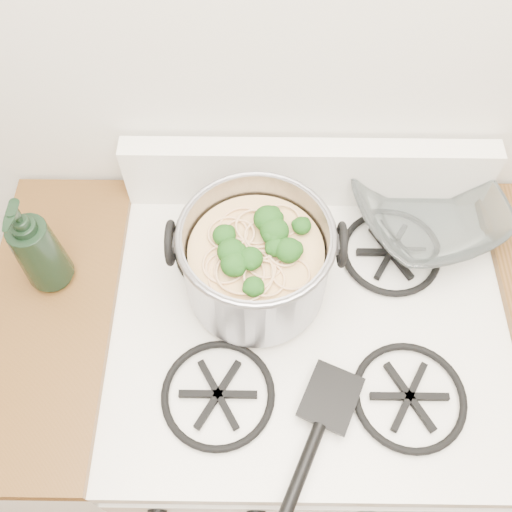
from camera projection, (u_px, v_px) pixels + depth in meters
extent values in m
plane|color=silver|center=(325.00, 4.00, 0.89)|extent=(3.60, 0.00, 3.60)
cube|color=white|center=(295.00, 398.00, 1.52)|extent=(0.76, 0.65, 0.81)
cube|color=white|center=(309.00, 325.00, 1.12)|extent=(0.76, 0.65, 0.04)
cube|color=black|center=(310.00, 318.00, 1.09)|extent=(0.60, 0.56, 0.02)
cylinder|color=black|center=(158.00, 507.00, 1.04)|extent=(0.04, 0.03, 0.04)
cylinder|color=black|center=(256.00, 509.00, 1.04)|extent=(0.04, 0.03, 0.04)
cylinder|color=black|center=(366.00, 510.00, 1.04)|extent=(0.04, 0.03, 0.04)
cylinder|color=black|center=(465.00, 511.00, 1.04)|extent=(0.04, 0.03, 0.04)
cube|color=silver|center=(104.00, 392.00, 1.50)|extent=(0.25, 0.65, 0.88)
cube|color=#4C3012|center=(49.00, 318.00, 1.10)|extent=(0.25, 0.65, 0.04)
cylinder|color=gray|center=(256.00, 261.00, 1.04)|extent=(0.27, 0.27, 0.18)
torus|color=gray|center=(256.00, 236.00, 0.96)|extent=(0.28, 0.28, 0.01)
torus|color=black|center=(171.00, 243.00, 0.99)|extent=(0.01, 0.08, 0.08)
torus|color=black|center=(342.00, 245.00, 0.99)|extent=(0.01, 0.08, 0.08)
cylinder|color=tan|center=(256.00, 268.00, 1.06)|extent=(0.24, 0.24, 0.13)
sphere|color=#174311|center=(256.00, 245.00, 0.99)|extent=(0.04, 0.04, 0.04)
sphere|color=#174311|center=(256.00, 245.00, 0.99)|extent=(0.04, 0.04, 0.04)
sphere|color=#174311|center=(256.00, 245.00, 0.99)|extent=(0.04, 0.04, 0.04)
sphere|color=#174311|center=(256.00, 245.00, 0.99)|extent=(0.04, 0.04, 0.04)
sphere|color=#174311|center=(256.00, 245.00, 0.99)|extent=(0.04, 0.04, 0.04)
sphere|color=#174311|center=(256.00, 245.00, 0.99)|extent=(0.04, 0.04, 0.04)
sphere|color=#174311|center=(256.00, 245.00, 0.99)|extent=(0.04, 0.04, 0.04)
sphere|color=#174311|center=(256.00, 245.00, 0.99)|extent=(0.04, 0.04, 0.04)
sphere|color=#174311|center=(256.00, 245.00, 0.99)|extent=(0.04, 0.04, 0.04)
sphere|color=#174311|center=(256.00, 245.00, 0.99)|extent=(0.04, 0.04, 0.04)
imported|color=white|center=(425.00, 215.00, 1.18)|extent=(0.15, 0.15, 0.03)
imported|color=black|center=(35.00, 245.00, 1.03)|extent=(0.09, 0.09, 0.23)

